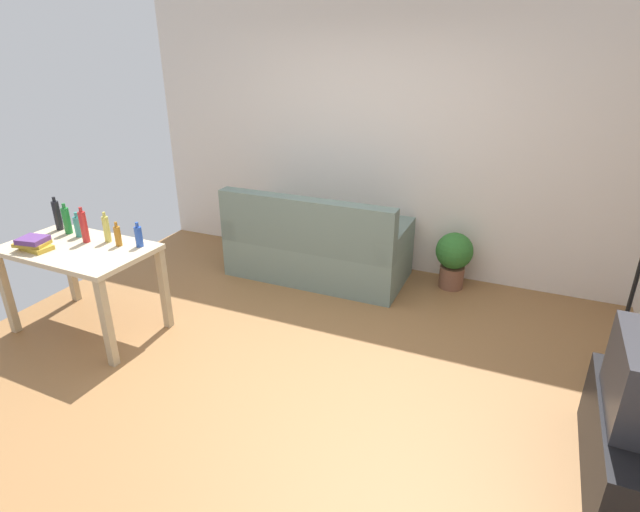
{
  "coord_description": "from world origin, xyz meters",
  "views": [
    {
      "loc": [
        1.51,
        -2.74,
        2.29
      ],
      "look_at": [
        0.1,
        0.5,
        0.75
      ],
      "focal_mm": 28.09,
      "sensor_mm": 36.0,
      "label": 1
    }
  ],
  "objects_px": {
    "bottle_red": "(84,227)",
    "couch": "(316,249)",
    "bottle_blue": "(139,236)",
    "tv_stand": "(635,452)",
    "potted_plant": "(454,256)",
    "desk": "(79,259)",
    "bottle_squat": "(106,229)",
    "bottle_amber": "(118,236)",
    "book_stack": "(34,244)",
    "bottle_green": "(67,220)",
    "bottle_dark": "(57,215)",
    "bottle_tall": "(78,226)"
  },
  "relations": [
    {
      "from": "desk",
      "to": "bottle_amber",
      "type": "height_order",
      "value": "bottle_amber"
    },
    {
      "from": "bottle_blue",
      "to": "book_stack",
      "type": "relative_size",
      "value": 0.69
    },
    {
      "from": "tv_stand",
      "to": "potted_plant",
      "type": "height_order",
      "value": "potted_plant"
    },
    {
      "from": "bottle_dark",
      "to": "bottle_squat",
      "type": "distance_m",
      "value": 0.6
    },
    {
      "from": "bottle_red",
      "to": "bottle_amber",
      "type": "height_order",
      "value": "bottle_red"
    },
    {
      "from": "potted_plant",
      "to": "bottle_blue",
      "type": "xyz_separation_m",
      "value": [
        -2.21,
        -1.82,
        0.52
      ]
    },
    {
      "from": "potted_plant",
      "to": "bottle_dark",
      "type": "xyz_separation_m",
      "value": [
        -3.12,
        -1.79,
        0.56
      ]
    },
    {
      "from": "bottle_red",
      "to": "bottle_tall",
      "type": "bearing_deg",
      "value": 153.98
    },
    {
      "from": "bottle_blue",
      "to": "potted_plant",
      "type": "bearing_deg",
      "value": 39.47
    },
    {
      "from": "bottle_squat",
      "to": "bottle_dark",
      "type": "bearing_deg",
      "value": 175.61
    },
    {
      "from": "bottle_amber",
      "to": "couch",
      "type": "bearing_deg",
      "value": 56.32
    },
    {
      "from": "tv_stand",
      "to": "bottle_squat",
      "type": "distance_m",
      "value": 3.91
    },
    {
      "from": "potted_plant",
      "to": "bottle_blue",
      "type": "height_order",
      "value": "bottle_blue"
    },
    {
      "from": "tv_stand",
      "to": "bottle_dark",
      "type": "bearing_deg",
      "value": 86.27
    },
    {
      "from": "tv_stand",
      "to": "bottle_green",
      "type": "xyz_separation_m",
      "value": [
        -4.31,
        0.26,
        0.64
      ]
    },
    {
      "from": "bottle_blue",
      "to": "tv_stand",
      "type": "bearing_deg",
      "value": -4.25
    },
    {
      "from": "bottle_red",
      "to": "bottle_blue",
      "type": "height_order",
      "value": "bottle_red"
    },
    {
      "from": "book_stack",
      "to": "bottle_green",
      "type": "bearing_deg",
      "value": 98.0
    },
    {
      "from": "book_stack",
      "to": "bottle_squat",
      "type": "bearing_deg",
      "value": 42.09
    },
    {
      "from": "tv_stand",
      "to": "couch",
      "type": "bearing_deg",
      "value": 56.41
    },
    {
      "from": "couch",
      "to": "bottle_red",
      "type": "height_order",
      "value": "bottle_red"
    },
    {
      "from": "desk",
      "to": "bottle_red",
      "type": "xyz_separation_m",
      "value": [
        -0.01,
        0.11,
        0.24
      ]
    },
    {
      "from": "bottle_red",
      "to": "couch",
      "type": "bearing_deg",
      "value": 50.12
    },
    {
      "from": "bottle_red",
      "to": "book_stack",
      "type": "relative_size",
      "value": 1.01
    },
    {
      "from": "bottle_dark",
      "to": "bottle_green",
      "type": "height_order",
      "value": "bottle_dark"
    },
    {
      "from": "bottle_red",
      "to": "bottle_squat",
      "type": "xyz_separation_m",
      "value": [
        0.16,
        0.08,
        -0.02
      ]
    },
    {
      "from": "desk",
      "to": "couch",
      "type": "bearing_deg",
      "value": 53.7
    },
    {
      "from": "tv_stand",
      "to": "bottle_amber",
      "type": "distance_m",
      "value": 3.76
    },
    {
      "from": "potted_plant",
      "to": "bottle_red",
      "type": "relative_size",
      "value": 1.92
    },
    {
      "from": "potted_plant",
      "to": "bottle_amber",
      "type": "xyz_separation_m",
      "value": [
        -2.38,
        -1.87,
        0.51
      ]
    },
    {
      "from": "desk",
      "to": "bottle_squat",
      "type": "bearing_deg",
      "value": 53.09
    },
    {
      "from": "couch",
      "to": "bottle_amber",
      "type": "relative_size",
      "value": 8.97
    },
    {
      "from": "couch",
      "to": "book_stack",
      "type": "relative_size",
      "value": 6.09
    },
    {
      "from": "tv_stand",
      "to": "bottle_amber",
      "type": "relative_size",
      "value": 5.5
    },
    {
      "from": "desk",
      "to": "bottle_green",
      "type": "height_order",
      "value": "bottle_green"
    },
    {
      "from": "couch",
      "to": "bottle_blue",
      "type": "bearing_deg",
      "value": 59.92
    },
    {
      "from": "desk",
      "to": "bottle_amber",
      "type": "distance_m",
      "value": 0.39
    },
    {
      "from": "tv_stand",
      "to": "bottle_squat",
      "type": "xyz_separation_m",
      "value": [
        -3.85,
        0.24,
        0.63
      ]
    },
    {
      "from": "couch",
      "to": "bottle_dark",
      "type": "height_order",
      "value": "bottle_dark"
    },
    {
      "from": "bottle_tall",
      "to": "bottle_squat",
      "type": "height_order",
      "value": "bottle_squat"
    },
    {
      "from": "bottle_tall",
      "to": "bottle_squat",
      "type": "xyz_separation_m",
      "value": [
        0.31,
        0.01,
        0.02
      ]
    },
    {
      "from": "desk",
      "to": "tv_stand",
      "type": "bearing_deg",
      "value": 0.79
    },
    {
      "from": "bottle_dark",
      "to": "bottle_green",
      "type": "distance_m",
      "value": 0.15
    },
    {
      "from": "bottle_tall",
      "to": "book_stack",
      "type": "relative_size",
      "value": 0.72
    },
    {
      "from": "bottle_green",
      "to": "bottle_amber",
      "type": "distance_m",
      "value": 0.6
    },
    {
      "from": "potted_plant",
      "to": "bottle_green",
      "type": "bearing_deg",
      "value": -148.45
    },
    {
      "from": "bottle_blue",
      "to": "bottle_dark",
      "type": "bearing_deg",
      "value": 178.31
    },
    {
      "from": "tv_stand",
      "to": "potted_plant",
      "type": "distance_m",
      "value": 2.47
    },
    {
      "from": "bottle_dark",
      "to": "book_stack",
      "type": "xyz_separation_m",
      "value": [
        0.2,
        -0.41,
        -0.08
      ]
    },
    {
      "from": "potted_plant",
      "to": "bottle_red",
      "type": "bearing_deg",
      "value": -144.39
    }
  ]
}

